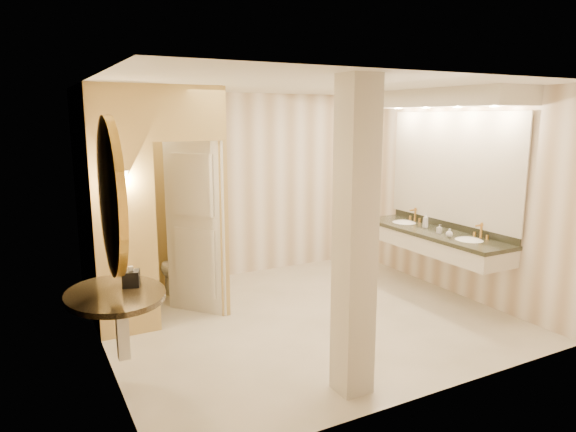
% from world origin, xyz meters
% --- Properties ---
extents(floor, '(4.50, 4.50, 0.00)m').
position_xyz_m(floor, '(0.00, 0.00, 0.00)').
color(floor, silver).
rests_on(floor, ground).
extents(ceiling, '(4.50, 4.50, 0.00)m').
position_xyz_m(ceiling, '(0.00, 0.00, 2.70)').
color(ceiling, white).
rests_on(ceiling, wall_back).
extents(wall_back, '(4.50, 0.02, 2.70)m').
position_xyz_m(wall_back, '(0.00, 2.00, 1.35)').
color(wall_back, white).
rests_on(wall_back, floor).
extents(wall_front, '(4.50, 0.02, 2.70)m').
position_xyz_m(wall_front, '(0.00, -2.00, 1.35)').
color(wall_front, white).
rests_on(wall_front, floor).
extents(wall_left, '(0.02, 4.00, 2.70)m').
position_xyz_m(wall_left, '(-2.25, 0.00, 1.35)').
color(wall_left, white).
rests_on(wall_left, floor).
extents(wall_right, '(0.02, 4.00, 2.70)m').
position_xyz_m(wall_right, '(2.25, 0.00, 1.35)').
color(wall_right, white).
rests_on(wall_right, floor).
extents(toilet_closet, '(1.50, 1.55, 2.70)m').
position_xyz_m(toilet_closet, '(-1.13, 0.96, 1.39)').
color(toilet_closet, tan).
rests_on(toilet_closet, floor).
extents(wall_sconce, '(0.14, 0.14, 0.42)m').
position_xyz_m(wall_sconce, '(-1.93, 0.43, 1.73)').
color(wall_sconce, gold).
rests_on(wall_sconce, toilet_closet).
extents(vanity, '(0.75, 2.41, 2.09)m').
position_xyz_m(vanity, '(1.98, -0.05, 1.63)').
color(vanity, beige).
rests_on(vanity, floor).
extents(console_shelf, '(1.05, 1.05, 1.97)m').
position_xyz_m(console_shelf, '(-2.21, -0.58, 1.35)').
color(console_shelf, black).
rests_on(console_shelf, floor).
extents(pillar, '(0.28, 0.28, 2.70)m').
position_xyz_m(pillar, '(-0.45, -1.61, 1.35)').
color(pillar, beige).
rests_on(pillar, floor).
extents(tissue_box, '(0.18, 0.18, 0.14)m').
position_xyz_m(tissue_box, '(-2.07, -0.49, 0.95)').
color(tissue_box, black).
rests_on(tissue_box, console_shelf).
extents(toilet, '(0.58, 0.79, 0.72)m').
position_xyz_m(toilet, '(-1.10, 1.43, 0.36)').
color(toilet, white).
rests_on(toilet, floor).
extents(soap_bottle_a, '(0.06, 0.07, 0.12)m').
position_xyz_m(soap_bottle_a, '(1.89, -0.20, 0.93)').
color(soap_bottle_a, beige).
rests_on(soap_bottle_a, vanity).
extents(soap_bottle_b, '(0.10, 0.10, 0.11)m').
position_xyz_m(soap_bottle_b, '(1.84, -0.42, 0.93)').
color(soap_bottle_b, silver).
rests_on(soap_bottle_b, vanity).
extents(soap_bottle_c, '(0.10, 0.10, 0.20)m').
position_xyz_m(soap_bottle_c, '(1.96, 0.13, 0.98)').
color(soap_bottle_c, '#C6B28C').
rests_on(soap_bottle_c, vanity).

